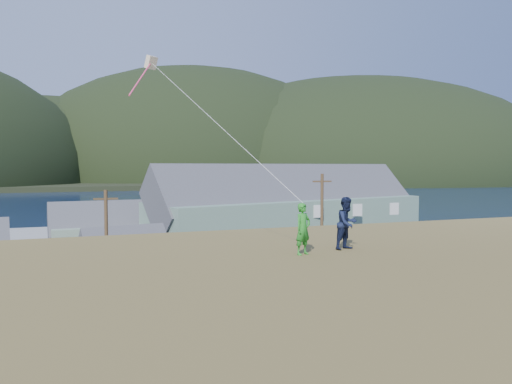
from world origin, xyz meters
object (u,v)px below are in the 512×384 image
Objects in this scene: wharf at (73,235)px; kite_flyer_green at (303,229)px; lodge at (292,210)px; kite_flyer_navy at (347,223)px; shed_palegreen_far at (101,231)px; shed_white at (126,256)px.

wharf is 16.07× the size of kite_flyer_green.
lodge is 44.37m from kite_flyer_green.
lodge reaches higher than kite_flyer_navy.
wharf is at bearing 79.56° from kite_flyer_navy.
kite_flyer_green is (3.98, -43.37, 5.19)m from shed_palegreen_far.
lodge is at bearing 16.67° from shed_white.
lodge is 22.45× the size of kite_flyer_green.
kite_flyer_green is at bearing -96.32° from shed_white.
shed_white is 4.60× the size of kite_flyer_navy.
shed_palegreen_far is at bearing 84.32° from shed_white.
kite_flyer_navy reaches higher than kite_flyer_green.
kite_flyer_navy reaches higher than shed_white.
kite_flyer_green is at bearing 173.53° from kite_flyer_navy.
shed_white is at bearing 79.59° from kite_flyer_navy.
shed_palegreen_far is 43.67m from kite_flyer_navy.
lodge is 4.53× the size of shed_white.
lodge is 20.84× the size of kite_flyer_navy.
wharf is 0.72× the size of lodge.
kite_flyer_green is at bearing -83.22° from wharf.
kite_flyer_green reaches higher than shed_white.
shed_palegreen_far is (-21.78, 2.86, -1.92)m from lodge.
wharf is at bearing 74.43° from kite_flyer_green.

